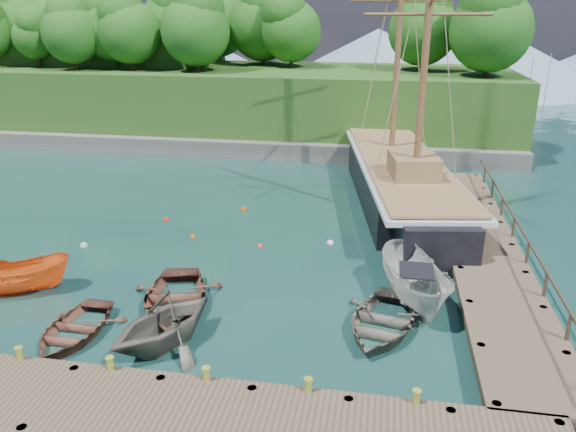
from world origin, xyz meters
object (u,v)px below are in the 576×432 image
object	(u,v)px
rowboat_2	(175,308)
rowboat_1	(165,345)
schooner	(400,185)
motorboat_orange	(19,293)
rowboat_0	(74,336)
rowboat_3	(381,329)
cabin_boat_white	(414,303)

from	to	relation	value
rowboat_2	rowboat_1	bearing A→B (deg)	-90.77
schooner	rowboat_1	bearing A→B (deg)	-125.03
motorboat_orange	schooner	size ratio (longest dim) A/B	0.16
rowboat_1	schooner	world-z (taller)	schooner
rowboat_0	motorboat_orange	xyz separation A→B (m)	(-3.88, 2.60, 0.00)
rowboat_2	schooner	bearing A→B (deg)	45.20
rowboat_3	motorboat_orange	size ratio (longest dim) A/B	1.10
rowboat_0	rowboat_1	world-z (taller)	rowboat_1
rowboat_0	schooner	bearing A→B (deg)	56.74
rowboat_3	schooner	bearing A→B (deg)	99.76
rowboat_2	rowboat_3	world-z (taller)	rowboat_2
cabin_boat_white	schooner	bearing A→B (deg)	76.47
rowboat_1	rowboat_3	size ratio (longest dim) A/B	0.90
rowboat_2	motorboat_orange	world-z (taller)	motorboat_orange
rowboat_2	cabin_boat_white	distance (m)	9.28
rowboat_0	rowboat_1	bearing A→B (deg)	1.34
rowboat_2	schooner	distance (m)	16.78
rowboat_1	motorboat_orange	world-z (taller)	rowboat_1
cabin_boat_white	motorboat_orange	bearing A→B (deg)	171.23
rowboat_1	schooner	distance (m)	18.67
rowboat_1	schooner	xyz separation A→B (m)	(8.10, 16.79, 1.07)
cabin_boat_white	schooner	world-z (taller)	schooner
rowboat_1	schooner	bearing A→B (deg)	92.45
rowboat_0	rowboat_3	bearing A→B (deg)	13.22
motorboat_orange	schooner	bearing A→B (deg)	-70.93
schooner	cabin_boat_white	bearing A→B (deg)	-97.38
rowboat_3	rowboat_1	bearing A→B (deg)	-149.60
rowboat_2	rowboat_3	xyz separation A→B (m)	(7.84, -0.17, 0.00)
rowboat_3	cabin_boat_white	bearing A→B (deg)	73.09
rowboat_2	cabin_boat_white	world-z (taller)	cabin_boat_white
rowboat_2	cabin_boat_white	bearing A→B (deg)	-1.43
rowboat_1	cabin_boat_white	xyz separation A→B (m)	(8.51, 4.42, 0.00)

